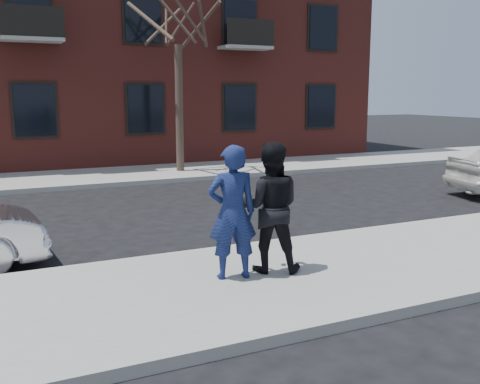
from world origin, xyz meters
TOP-DOWN VIEW (x-y plane):
  - ground at (0.00, 0.00)m, footprint 100.00×100.00m
  - near_sidewalk at (0.00, -0.25)m, footprint 50.00×3.50m
  - near_curb at (0.00, 1.55)m, footprint 50.00×0.10m
  - far_sidewalk at (0.00, 11.25)m, footprint 50.00×3.50m
  - far_curb at (0.00, 9.45)m, footprint 50.00×0.10m
  - apartment_building at (2.00, 18.00)m, footprint 24.30×10.30m
  - street_tree at (4.50, 11.00)m, footprint 3.60×3.60m
  - man_hoodie at (1.35, -0.02)m, footprint 0.78×0.59m
  - man_peacoat at (1.99, 0.05)m, footprint 1.17×1.08m

SIDE VIEW (x-z plane):
  - ground at x=0.00m, z-range 0.00..0.00m
  - near_sidewalk at x=0.00m, z-range 0.00..0.15m
  - near_curb at x=0.00m, z-range 0.00..0.15m
  - far_sidewalk at x=0.00m, z-range 0.00..0.15m
  - far_curb at x=0.00m, z-range 0.00..0.15m
  - man_hoodie at x=1.35m, z-range 0.15..2.07m
  - man_peacoat at x=1.99m, z-range 0.15..2.08m
  - street_tree at x=4.50m, z-range 2.12..8.92m
  - apartment_building at x=2.00m, z-range 0.01..12.31m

